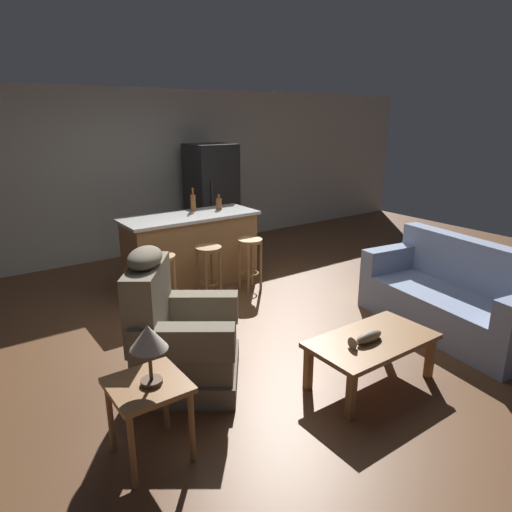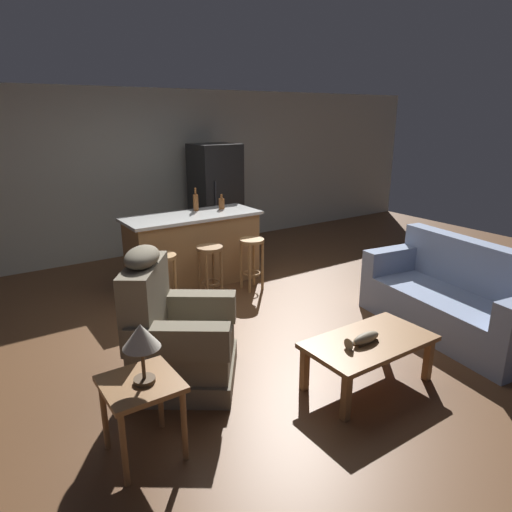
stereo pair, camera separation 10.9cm
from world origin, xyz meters
name	(u,v)px [view 1 (the left image)]	position (x,y,z in m)	size (l,w,h in m)	color
ground_plane	(249,317)	(0.00, 0.00, 0.00)	(12.00, 12.00, 0.00)	brown
back_wall	(137,174)	(0.00, 3.12, 1.30)	(12.00, 0.05, 2.60)	#B2B2A3
coffee_table	(372,344)	(0.09, -1.68, 0.36)	(1.10, 0.60, 0.42)	olive
fish_figurine	(366,338)	(-0.01, -1.71, 0.46)	(0.34, 0.10, 0.10)	#4C3823
couch	(454,298)	(1.62, -1.48, 0.34)	(1.09, 2.00, 0.94)	#8493B2
recliner_near_lamp	(177,337)	(-1.23, -0.72, 0.42)	(1.17, 1.17, 1.20)	#756B56
end_table	(148,396)	(-1.78, -1.43, 0.46)	(0.48, 0.48, 0.56)	olive
table_lamp	(148,340)	(-1.75, -1.45, 0.87)	(0.24, 0.24, 0.41)	#4C3823
kitchen_island	(191,249)	(0.00, 1.35, 0.48)	(1.80, 0.70, 0.95)	#9E7042
bar_stool_left	(162,273)	(-0.71, 0.72, 0.47)	(0.32, 0.32, 0.68)	#A87A47
bar_stool_middle	(209,263)	(-0.09, 0.72, 0.47)	(0.32, 0.32, 0.68)	olive
bar_stool_right	(250,255)	(0.52, 0.72, 0.47)	(0.32, 0.32, 0.68)	#A87A47
refrigerator	(212,199)	(1.02, 2.55, 0.88)	(0.70, 0.69, 1.76)	black
bottle_tall_green	(193,202)	(0.16, 1.55, 1.07)	(0.07, 0.07, 0.31)	brown
bottle_short_amber	(219,204)	(0.50, 1.45, 1.03)	(0.08, 0.08, 0.21)	brown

